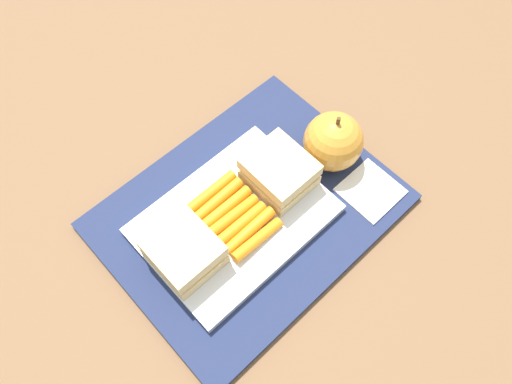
# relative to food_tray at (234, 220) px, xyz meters

# --- Properties ---
(ground_plane) EXTENTS (2.40, 2.40, 0.00)m
(ground_plane) POSITION_rel_food_tray_xyz_m (0.03, 0.00, -0.02)
(ground_plane) COLOR brown
(lunchbag_mat) EXTENTS (0.36, 0.28, 0.01)m
(lunchbag_mat) POSITION_rel_food_tray_xyz_m (0.03, 0.00, -0.01)
(lunchbag_mat) COLOR navy
(lunchbag_mat) RESTS_ON ground_plane
(food_tray) EXTENTS (0.23, 0.17, 0.01)m
(food_tray) POSITION_rel_food_tray_xyz_m (0.00, 0.00, 0.00)
(food_tray) COLOR white
(food_tray) RESTS_ON lunchbag_mat
(sandwich_half_left) EXTENTS (0.07, 0.08, 0.04)m
(sandwich_half_left) POSITION_rel_food_tray_xyz_m (-0.08, 0.00, 0.03)
(sandwich_half_left) COLOR #DBC189
(sandwich_half_left) RESTS_ON food_tray
(sandwich_half_right) EXTENTS (0.07, 0.08, 0.04)m
(sandwich_half_right) POSITION_rel_food_tray_xyz_m (0.08, 0.00, 0.03)
(sandwich_half_right) COLOR #DBC189
(sandwich_half_right) RESTS_ON food_tray
(carrot_sticks_bundle) EXTENTS (0.08, 0.10, 0.02)m
(carrot_sticks_bundle) POSITION_rel_food_tray_xyz_m (-0.00, 0.00, 0.01)
(carrot_sticks_bundle) COLOR orange
(carrot_sticks_bundle) RESTS_ON food_tray
(apple) EXTENTS (0.08, 0.08, 0.09)m
(apple) POSITION_rel_food_tray_xyz_m (0.16, -0.02, 0.03)
(apple) COLOR gold
(apple) RESTS_ON lunchbag_mat
(paper_napkin) EXTENTS (0.07, 0.07, 0.00)m
(paper_napkin) POSITION_rel_food_tray_xyz_m (0.16, -0.09, -0.00)
(paper_napkin) COLOR white
(paper_napkin) RESTS_ON lunchbag_mat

